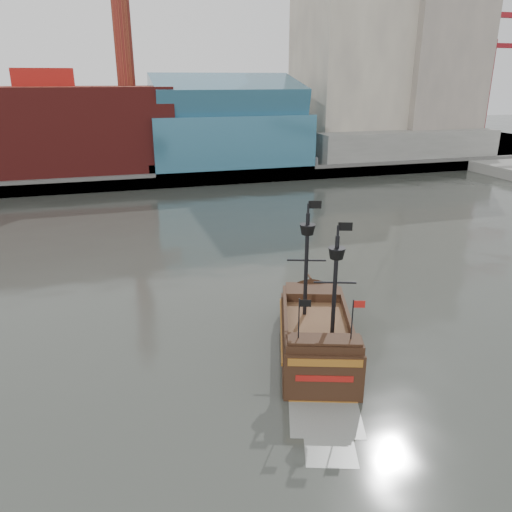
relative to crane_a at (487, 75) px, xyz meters
name	(u,v)px	position (x,y,z in m)	size (l,w,h in m)	color
ground	(337,372)	(-78.63, -82.00, -19.11)	(400.00, 400.00, 0.00)	#252723
promenade_far	(164,158)	(-78.63, 10.00, -18.11)	(220.00, 60.00, 2.00)	slate
seawall	(184,180)	(-78.63, -19.50, -17.81)	(220.00, 1.00, 2.60)	#4C4C49
skyline	(187,46)	(-73.43, 2.56, 5.44)	(149.00, 45.00, 62.00)	brown
crane_a	(487,75)	(0.00, 0.00, 0.00)	(22.50, 4.00, 32.25)	slate
crane_b	(489,89)	(9.60, 10.00, -3.54)	(19.10, 4.00, 26.25)	slate
pirate_ship	(316,339)	(-79.00, -79.29, -18.09)	(9.20, 15.81, 11.35)	black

